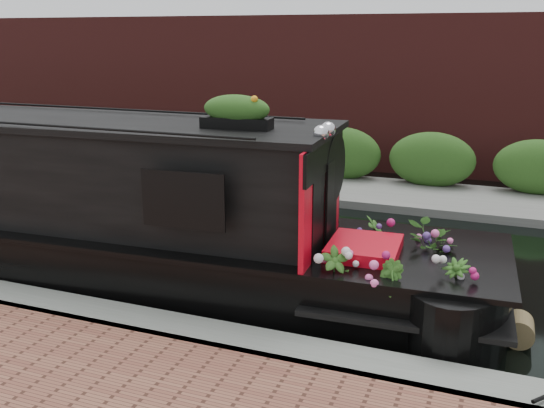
% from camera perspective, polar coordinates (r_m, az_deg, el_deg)
% --- Properties ---
extents(ground, '(80.00, 80.00, 0.00)m').
position_cam_1_polar(ground, '(10.25, -1.63, -4.36)').
color(ground, black).
rests_on(ground, ground).
extents(near_bank_coping, '(40.00, 0.60, 0.50)m').
position_cam_1_polar(near_bank_coping, '(7.57, -11.54, -12.30)').
color(near_bank_coping, slate).
rests_on(near_bank_coping, ground).
extents(far_bank_path, '(40.00, 2.40, 0.34)m').
position_cam_1_polar(far_bank_path, '(14.04, 5.00, 1.15)').
color(far_bank_path, slate).
rests_on(far_bank_path, ground).
extents(far_hedge, '(40.00, 1.10, 2.80)m').
position_cam_1_polar(far_hedge, '(14.88, 5.97, 1.97)').
color(far_hedge, '#2C561C').
rests_on(far_hedge, ground).
extents(far_brick_wall, '(40.00, 1.00, 8.00)m').
position_cam_1_polar(far_brick_wall, '(16.87, 7.86, 3.54)').
color(far_brick_wall, '#541E1C').
rests_on(far_brick_wall, ground).
extents(narrowboat, '(13.02, 2.92, 3.02)m').
position_cam_1_polar(narrowboat, '(9.92, -20.69, -0.60)').
color(narrowboat, black).
rests_on(narrowboat, ground).
extents(rope_fender, '(0.35, 0.38, 0.35)m').
position_cam_1_polar(rope_fender, '(7.81, 22.19, -10.88)').
color(rope_fender, brown).
rests_on(rope_fender, ground).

